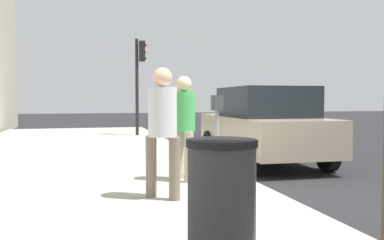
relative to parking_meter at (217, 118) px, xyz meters
name	(u,v)px	position (x,y,z in m)	size (l,w,h in m)	color
ground_plane	(261,193)	(-0.70, -0.50, -1.17)	(80.00, 80.00, 0.00)	#232326
sidewalk_slab	(62,200)	(-0.70, 2.50, -1.09)	(28.00, 6.00, 0.15)	#A8A59E
parking_meter	(217,118)	(0.00, 0.00, 0.00)	(0.36, 0.12, 1.41)	gray
pedestrian_at_meter	(184,120)	(-0.09, 0.60, -0.01)	(0.52, 0.37, 1.72)	tan
pedestrian_bystander	(162,122)	(-1.23, 1.17, 0.02)	(0.42, 0.42, 1.76)	#726656
parked_sedan_near	(263,125)	(2.20, -1.85, -0.27)	(4.46, 2.08, 1.77)	gray
traffic_signal	(140,71)	(8.80, 0.16, 1.41)	(0.24, 0.44, 3.60)	black
trash_bin	(222,200)	(-3.48, 1.10, -0.51)	(0.59, 0.59, 1.01)	#2D2D33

